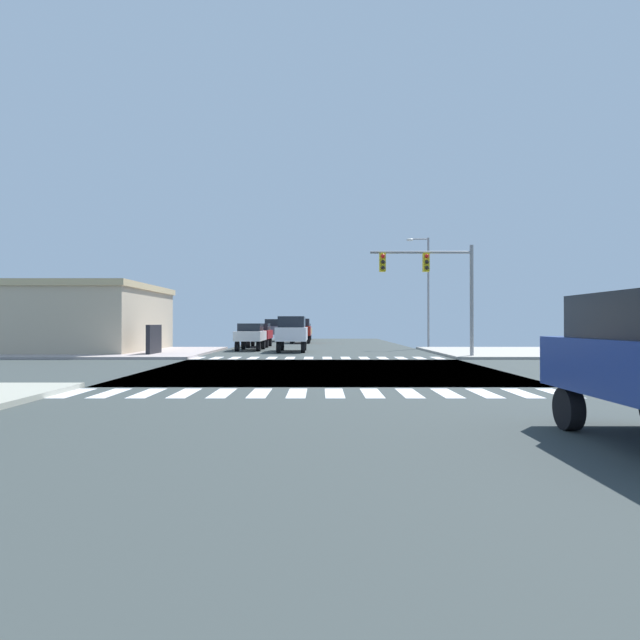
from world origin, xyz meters
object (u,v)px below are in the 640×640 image
suv_nearside_1 (299,329)px  sedan_trailing_2 (249,334)px  suv_outer_5 (273,328)px  bank_building (30,318)px  sedan_inner_3 (302,330)px  street_lamp (424,283)px  suv_leading_4 (290,331)px  traffic_signal_mast (430,275)px  sedan_farside_1 (258,333)px

suv_nearside_1 → sedan_trailing_2: suv_nearside_1 is taller
sedan_trailing_2 → suv_outer_5: (-0.00, 19.14, 0.28)m
bank_building → suv_nearside_1: (17.10, 16.17, -0.81)m
sedan_trailing_2 → suv_outer_5: size_ratio=0.93×
suv_nearside_1 → sedan_inner_3: suv_nearside_1 is taller
suv_nearside_1 → suv_outer_5: size_ratio=1.00×
street_lamp → sedan_trailing_2: bearing=-166.7°
suv_nearside_1 → suv_leading_4: (0.00, -15.61, 0.00)m
traffic_signal_mast → street_lamp: bearing=80.5°
traffic_signal_mast → sedan_trailing_2: bearing=142.2°
traffic_signal_mast → street_lamp: street_lamp is taller
sedan_farside_1 → suv_outer_5: (-0.00, 13.77, 0.28)m
street_lamp → sedan_inner_3: bearing=115.9°
sedan_trailing_2 → bank_building: bearing=9.4°
sedan_trailing_2 → suv_outer_5: suv_outer_5 is taller
suv_leading_4 → suv_outer_5: bearing=-81.8°
traffic_signal_mast → bank_building: bearing=166.2°
suv_outer_5 → suv_leading_4: bearing=98.2°
suv_leading_4 → sedan_trailing_2: size_ratio=1.07×
traffic_signal_mast → bank_building: (-25.02, 6.13, -2.30)m
street_lamp → sedan_farside_1: 13.63m
traffic_signal_mast → sedan_inner_3: (-7.92, 31.79, -3.39)m
sedan_farside_1 → sedan_trailing_2: 5.37m
bank_building → sedan_trailing_2: bearing=9.4°
suv_leading_4 → sedan_trailing_2: bearing=-30.5°
street_lamp → sedan_inner_3: size_ratio=1.95×
bank_building → sedan_trailing_2: size_ratio=4.07×
sedan_farside_1 → suv_leading_4: size_ratio=0.93×
bank_building → sedan_inner_3: bank_building is taller
suv_leading_4 → traffic_signal_mast: bearing=139.8°
bank_building → traffic_signal_mast: bearing=-13.8°
street_lamp → sedan_trailing_2: 13.76m
suv_nearside_1 → suv_leading_4: 15.61m
suv_leading_4 → suv_outer_5: size_ratio=1.00×
traffic_signal_mast → suv_leading_4: (-7.92, 6.69, -3.11)m
suv_leading_4 → suv_nearside_1: bearing=-90.0°
suv_leading_4 → sedan_inner_3: bearing=-90.0°
street_lamp → suv_leading_4: 11.53m
bank_building → sedan_farside_1: bank_building is taller
sedan_trailing_2 → sedan_inner_3: 23.52m
traffic_signal_mast → suv_nearside_1: size_ratio=1.33×
bank_building → sedan_inner_3: (17.10, 25.67, -1.09)m
street_lamp → suv_nearside_1: 15.06m
suv_outer_5 → suv_nearside_1: bearing=119.5°
suv_nearside_1 → sedan_inner_3: 9.50m
street_lamp → traffic_signal_mast: bearing=-99.5°
sedan_inner_3 → suv_leading_4: bearing=90.0°
sedan_farside_1 → suv_outer_5: bearing=-90.0°
street_lamp → suv_leading_4: bearing=-154.0°
suv_leading_4 → sedan_trailing_2: (-3.00, 1.77, -0.28)m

